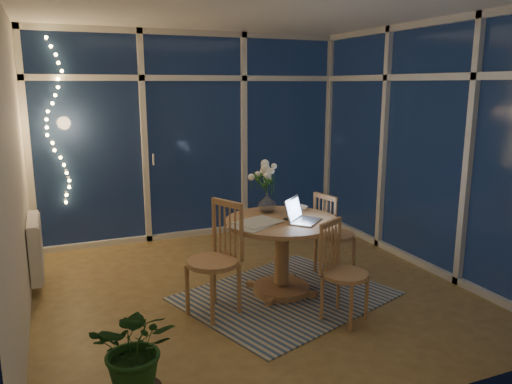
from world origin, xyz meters
TOP-DOWN VIEW (x-y plane):
  - floor at (0.00, 0.00)m, footprint 4.00×4.00m
  - ceiling at (0.00, 0.00)m, footprint 4.00×4.00m
  - wall_back at (0.00, 2.00)m, footprint 4.00×0.04m
  - wall_front at (0.00, -2.00)m, footprint 4.00×0.04m
  - wall_left at (-2.00, 0.00)m, footprint 0.04×4.00m
  - wall_right at (2.00, 0.00)m, footprint 0.04×4.00m
  - window_wall_back at (0.00, 1.96)m, footprint 4.00×0.10m
  - window_wall_right at (1.96, 0.00)m, footprint 0.10×4.00m
  - radiator at (-1.94, 0.90)m, footprint 0.10×0.70m
  - fairy_lights at (-1.65, 1.88)m, footprint 0.24×0.10m
  - garden_patio at (0.50, 5.00)m, footprint 12.00×6.00m
  - garden_fence at (0.00, 5.50)m, footprint 11.00×0.08m
  - neighbour_roof at (0.30, 8.50)m, footprint 7.00×3.00m
  - garden_shrubs at (-0.80, 3.40)m, footprint 0.90×0.90m
  - rug at (0.21, -0.27)m, footprint 2.17×1.95m
  - dining_table at (0.21, -0.17)m, footprint 1.35×1.35m
  - chair_left at (-0.53, -0.36)m, footprint 0.62×0.62m
  - chair_right at (0.94, 0.06)m, footprint 0.49×0.49m
  - chair_front at (0.45, -0.89)m, footprint 0.54×0.54m
  - laptop at (0.37, -0.33)m, footprint 0.42×0.42m
  - flower_vase at (0.20, 0.14)m, footprint 0.26×0.26m
  - bowl at (0.52, 0.09)m, footprint 0.19×0.19m
  - newspapers at (-0.07, -0.23)m, footprint 0.48×0.42m
  - phone at (0.28, -0.20)m, footprint 0.12×0.06m
  - potted_plant at (-1.35, -1.45)m, footprint 0.67×0.63m

SIDE VIEW (x-z plane):
  - garden_patio at x=0.50m, z-range -0.11..-0.01m
  - floor at x=0.00m, z-range 0.00..0.00m
  - rug at x=0.21m, z-range 0.00..0.01m
  - dining_table at x=0.21m, z-range 0.00..0.72m
  - potted_plant at x=-1.35m, z-range 0.00..0.76m
  - radiator at x=-1.94m, z-range 0.11..0.69m
  - chair_front at x=0.45m, z-range 0.00..0.86m
  - chair_right at x=0.94m, z-range 0.00..0.89m
  - garden_shrubs at x=-0.80m, z-range 0.00..0.90m
  - chair_left at x=-0.53m, z-range 0.00..1.00m
  - phone at x=0.28m, z-range 0.72..0.74m
  - newspapers at x=-0.07m, z-range 0.72..0.74m
  - bowl at x=0.52m, z-range 0.72..0.76m
  - flower_vase at x=0.20m, z-range 0.72..0.93m
  - laptop at x=0.37m, z-range 0.72..0.96m
  - garden_fence at x=0.00m, z-range 0.00..1.80m
  - wall_back at x=0.00m, z-range 0.00..2.60m
  - wall_front at x=0.00m, z-range 0.00..2.60m
  - wall_left at x=-2.00m, z-range 0.00..2.60m
  - wall_right at x=2.00m, z-range 0.00..2.60m
  - window_wall_back at x=0.00m, z-range 0.00..2.60m
  - window_wall_right at x=1.96m, z-range 0.00..2.60m
  - fairy_lights at x=-1.65m, z-range 0.60..2.45m
  - neighbour_roof at x=0.30m, z-range 1.10..3.30m
  - ceiling at x=0.00m, z-range 2.60..2.60m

